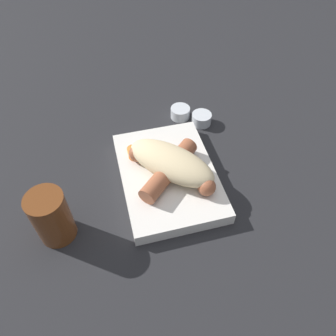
% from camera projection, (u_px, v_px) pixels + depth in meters
% --- Properties ---
extents(ground_plane, '(3.00, 3.00, 0.00)m').
position_uv_depth(ground_plane, '(168.00, 180.00, 0.64)').
color(ground_plane, '#232326').
extents(food_tray, '(0.25, 0.17, 0.03)m').
position_uv_depth(food_tray, '(168.00, 176.00, 0.63)').
color(food_tray, silver).
rests_on(food_tray, ground_plane).
extents(bread_roll, '(0.18, 0.17, 0.05)m').
position_uv_depth(bread_roll, '(172.00, 164.00, 0.60)').
color(bread_roll, beige).
rests_on(bread_roll, food_tray).
extents(sausage, '(0.14, 0.14, 0.03)m').
position_uv_depth(sausage, '(170.00, 169.00, 0.60)').
color(sausage, '#9E5638').
rests_on(sausage, food_tray).
extents(pickled_veggies, '(0.06, 0.05, 0.00)m').
position_uv_depth(pickled_veggies, '(138.00, 151.00, 0.65)').
color(pickled_veggies, '#F99E4C').
rests_on(pickled_veggies, food_tray).
extents(condiment_cup_near, '(0.04, 0.04, 0.02)m').
position_uv_depth(condiment_cup_near, '(201.00, 119.00, 0.74)').
color(condiment_cup_near, silver).
rests_on(condiment_cup_near, ground_plane).
extents(condiment_cup_far, '(0.04, 0.04, 0.02)m').
position_uv_depth(condiment_cup_far, '(180.00, 113.00, 0.75)').
color(condiment_cup_far, silver).
rests_on(condiment_cup_far, ground_plane).
extents(drink_glass, '(0.06, 0.06, 0.10)m').
position_uv_depth(drink_glass, '(52.00, 217.00, 0.52)').
color(drink_glass, brown).
rests_on(drink_glass, ground_plane).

